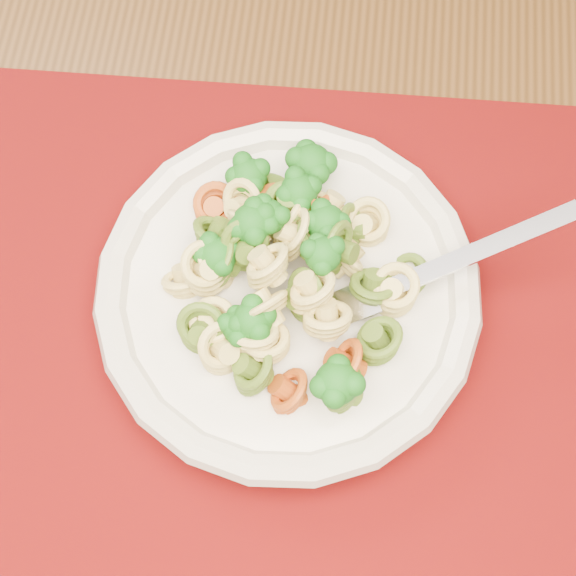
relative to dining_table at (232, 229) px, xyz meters
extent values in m
cube|color=#452517|center=(-0.16, -0.08, -0.64)|extent=(4.00, 4.00, 0.01)
cube|color=#503216|center=(0.00, 0.00, 0.08)|extent=(1.61, 1.23, 0.04)
cube|color=#600B04|center=(0.03, -0.11, 0.10)|extent=(0.51, 0.43, 0.00)
cylinder|color=beige|center=(0.03, -0.11, 0.10)|extent=(0.10, 0.10, 0.01)
cylinder|color=beige|center=(0.03, -0.11, 0.12)|extent=(0.21, 0.21, 0.03)
torus|color=beige|center=(0.03, -0.11, 0.13)|extent=(0.23, 0.23, 0.02)
camera|label=1|loc=(0.01, -0.27, 0.59)|focal=50.00mm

